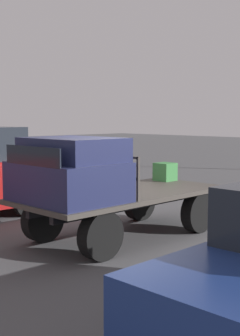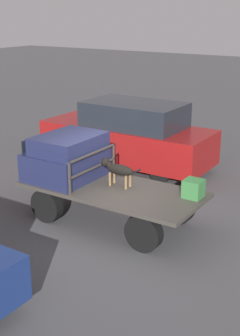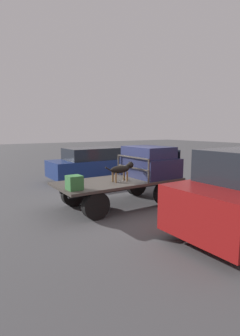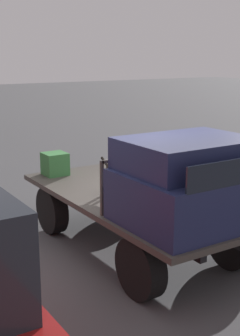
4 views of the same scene
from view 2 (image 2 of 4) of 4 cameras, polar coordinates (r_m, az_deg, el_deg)
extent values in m
plane|color=#474749|center=(10.83, -0.96, -6.56)|extent=(80.00, 80.00, 0.00)
cylinder|color=black|center=(10.83, -8.90, -4.51)|extent=(0.78, 0.24, 0.78)
cylinder|color=black|center=(11.93, -4.02, -2.09)|extent=(0.78, 0.24, 0.78)
cylinder|color=black|center=(9.46, 2.91, -7.89)|extent=(0.78, 0.24, 0.78)
cylinder|color=black|center=(10.70, 7.05, -4.72)|extent=(0.78, 0.24, 0.78)
cube|color=black|center=(10.31, -1.99, -3.82)|extent=(3.79, 0.10, 0.18)
cube|color=black|center=(10.81, -0.02, -2.71)|extent=(3.79, 0.10, 0.18)
cube|color=#3D3833|center=(10.51, -0.99, -2.60)|extent=(4.12, 1.86, 0.08)
cube|color=#1E2347|center=(11.12, -6.57, 0.49)|extent=(1.42, 1.74, 0.65)
cube|color=#1E2347|center=(10.90, -6.23, 3.01)|extent=(1.21, 1.60, 0.40)
cube|color=black|center=(11.43, -9.39, 3.30)|extent=(0.02, 1.43, 0.30)
cube|color=#3D3833|center=(10.01, -6.16, -1.31)|extent=(0.04, 0.04, 0.74)
cube|color=#3D3833|center=(11.31, -0.77, 1.17)|extent=(0.04, 0.04, 0.74)
cube|color=#3D3833|center=(10.54, -3.34, 1.81)|extent=(0.04, 1.70, 0.04)
cube|color=#3D3833|center=(10.65, -3.30, 0.01)|extent=(0.04, 1.70, 0.04)
cylinder|color=brown|center=(10.57, -1.24, -1.34)|extent=(0.06, 0.06, 0.31)
cylinder|color=brown|center=(10.72, -0.70, -1.06)|extent=(0.06, 0.06, 0.31)
cylinder|color=brown|center=(10.36, 0.72, -1.78)|extent=(0.06, 0.06, 0.31)
cylinder|color=brown|center=(10.50, 1.25, -1.49)|extent=(0.06, 0.06, 0.31)
ellipsoid|color=black|center=(10.46, 0.00, -0.22)|extent=(0.69, 0.24, 0.24)
sphere|color=brown|center=(10.57, -0.86, -0.25)|extent=(0.11, 0.11, 0.11)
cylinder|color=black|center=(10.59, -1.33, 0.40)|extent=(0.17, 0.13, 0.16)
sphere|color=black|center=(10.64, -1.83, 0.73)|extent=(0.20, 0.20, 0.20)
cone|color=brown|center=(10.69, -2.21, 0.73)|extent=(0.11, 0.11, 0.11)
cone|color=black|center=(10.56, -1.96, 1.08)|extent=(0.06, 0.08, 0.10)
cone|color=black|center=(10.65, -1.62, 1.23)|extent=(0.06, 0.08, 0.10)
cylinder|color=black|center=(10.25, 1.84, -0.48)|extent=(0.29, 0.04, 0.19)
cube|color=#337038|center=(10.01, 8.94, -2.50)|extent=(0.39, 0.39, 0.39)
cylinder|color=black|center=(14.85, -6.36, 1.70)|extent=(0.60, 0.20, 0.60)
cylinder|color=black|center=(16.15, -2.55, 3.20)|extent=(0.60, 0.20, 0.60)
cylinder|color=black|center=(13.11, 4.94, -0.60)|extent=(0.60, 0.20, 0.60)
cylinder|color=black|center=(14.57, 8.12, 1.28)|extent=(0.60, 0.20, 0.60)
cube|color=maroon|center=(14.46, 0.82, 3.26)|extent=(5.33, 1.99, 1.02)
cube|color=#1E232B|center=(14.11, 1.75, 6.54)|extent=(2.93, 1.79, 0.74)
camera|label=1|loc=(11.98, -45.73, 1.44)|focal=50.00mm
camera|label=3|loc=(15.27, 29.44, 8.28)|focal=28.00mm
camera|label=4|loc=(16.28, -10.07, 12.39)|focal=50.00mm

